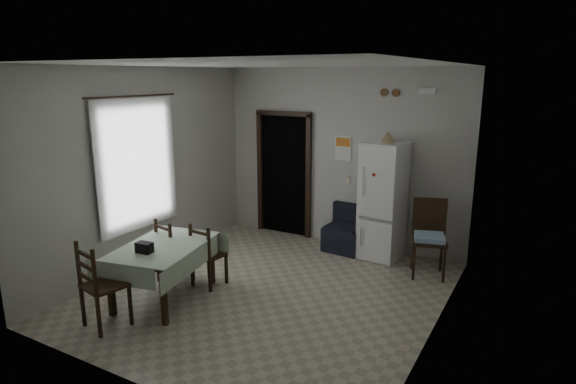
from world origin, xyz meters
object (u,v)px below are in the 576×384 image
(fridge, at_px, (383,201))
(dining_table, at_px, (165,272))
(navy_seat, at_px, (345,229))
(dining_chair_far_right, at_px, (209,254))
(corner_chair, at_px, (429,239))
(dining_chair_far_left, at_px, (175,250))
(dining_chair_near_head, at_px, (105,284))

(fridge, relative_size, dining_table, 1.31)
(navy_seat, bearing_deg, dining_chair_far_right, -112.88)
(navy_seat, relative_size, dining_chair_far_right, 0.84)
(navy_seat, bearing_deg, fridge, 4.12)
(navy_seat, height_order, dining_table, navy_seat)
(corner_chair, height_order, dining_chair_far_right, corner_chair)
(dining_table, bearing_deg, dining_chair_far_left, 106.98)
(navy_seat, relative_size, dining_chair_far_left, 0.81)
(corner_chair, height_order, dining_chair_far_left, corner_chair)
(dining_chair_near_head, bearing_deg, navy_seat, -98.58)
(navy_seat, bearing_deg, dining_table, -111.63)
(dining_chair_far_left, relative_size, dining_chair_far_right, 1.03)
(navy_seat, height_order, corner_chair, corner_chair)
(dining_table, relative_size, dining_chair_far_left, 1.53)
(dining_table, distance_m, dining_chair_far_right, 0.65)
(fridge, bearing_deg, corner_chair, -17.53)
(navy_seat, xyz_separation_m, dining_table, (-1.32, -2.73, -0.01))
(dining_chair_far_left, relative_size, dining_chair_near_head, 0.89)
(fridge, height_order, dining_chair_far_left, fridge)
(dining_chair_far_left, xyz_separation_m, dining_chair_near_head, (0.17, -1.31, 0.06))
(corner_chair, distance_m, dining_chair_far_right, 3.06)
(navy_seat, height_order, dining_chair_far_right, dining_chair_far_right)
(corner_chair, relative_size, dining_table, 0.79)
(dining_chair_near_head, bearing_deg, dining_table, -83.08)
(dining_table, height_order, dining_chair_near_head, dining_chair_near_head)
(dining_chair_far_right, bearing_deg, dining_chair_far_left, 19.46)
(navy_seat, bearing_deg, corner_chair, -10.09)
(dining_chair_far_right, xyz_separation_m, dining_chair_near_head, (-0.32, -1.44, 0.07))
(fridge, height_order, dining_chair_near_head, fridge)
(dining_chair_far_right, bearing_deg, fridge, -123.92)
(corner_chair, bearing_deg, dining_chair_far_right, -162.27)
(dining_chair_far_right, height_order, dining_chair_near_head, dining_chair_near_head)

